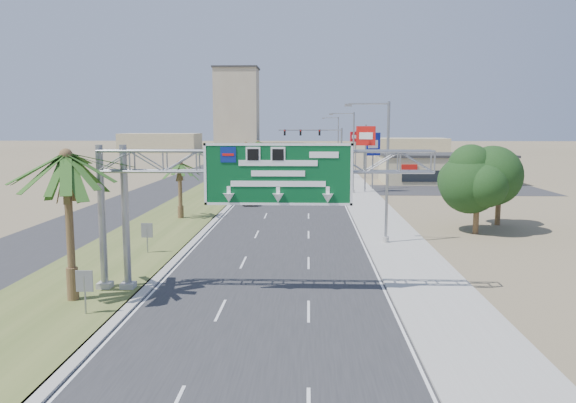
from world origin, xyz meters
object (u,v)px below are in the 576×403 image
(store_building, at_px, (444,169))
(car_far, at_px, (278,167))
(pole_sign_red_near, at_px, (366,140))
(pole_sign_blue, at_px, (373,146))
(sign_gantry, at_px, (247,172))
(palm_near, at_px, (66,156))
(car_right_lane, at_px, (309,183))
(car_mid_lane, at_px, (283,184))
(car_left_lane, at_px, (251,197))
(pole_sign_red_far, at_px, (356,140))
(signal_mast, at_px, (329,148))

(store_building, distance_m, car_far, 33.47)
(pole_sign_red_near, relative_size, pole_sign_blue, 1.11)
(sign_gantry, height_order, palm_near, palm_near)
(car_right_lane, bearing_deg, pole_sign_red_near, -28.33)
(sign_gantry, distance_m, pole_sign_blue, 48.10)
(car_far, distance_m, pole_sign_blue, 34.19)
(car_right_lane, bearing_deg, store_building, 21.62)
(car_right_lane, bearing_deg, car_mid_lane, -175.25)
(car_left_lane, distance_m, car_right_lane, 15.75)
(pole_sign_blue, bearing_deg, pole_sign_red_far, 89.64)
(signal_mast, xyz_separation_m, car_right_lane, (-3.17, -15.49, -4.07))
(signal_mast, distance_m, car_right_lane, 16.33)
(signal_mast, bearing_deg, car_left_lane, -107.32)
(store_building, height_order, pole_sign_red_near, pole_sign_red_near)
(car_far, xyz_separation_m, pole_sign_red_near, (12.83, -34.14, 5.86))
(pole_sign_red_far, bearing_deg, signal_mast, -111.37)
(pole_sign_red_far, bearing_deg, palm_near, -104.27)
(signal_mast, relative_size, pole_sign_blue, 1.34)
(car_mid_lane, xyz_separation_m, pole_sign_red_far, (12.03, 29.89, 5.20))
(palm_near, height_order, car_left_lane, palm_near)
(signal_mast, xyz_separation_m, pole_sign_blue, (5.25, -15.34, 0.82))
(car_right_lane, distance_m, car_far, 31.42)
(signal_mast, height_order, pole_sign_blue, signal_mast)
(signal_mast, xyz_separation_m, car_left_lane, (-9.35, -29.98, -4.10))
(car_mid_lane, distance_m, pole_sign_red_far, 32.64)
(sign_gantry, relative_size, car_right_lane, 2.99)
(store_building, bearing_deg, car_right_lane, -154.55)
(palm_near, relative_size, signal_mast, 0.81)
(palm_near, bearing_deg, car_far, 86.05)
(sign_gantry, distance_m, palm_near, 8.41)
(car_mid_lane, distance_m, pole_sign_blue, 12.88)
(car_left_lane, distance_m, pole_sign_red_far, 46.56)
(sign_gantry, bearing_deg, car_left_lane, 95.55)
(signal_mast, distance_m, pole_sign_red_near, 19.23)
(sign_gantry, relative_size, car_left_lane, 3.82)
(palm_near, xyz_separation_m, pole_sign_red_far, (19.80, 77.85, -1.06))
(sign_gantry, height_order, car_left_lane, sign_gantry)
(sign_gantry, distance_m, pole_sign_red_near, 44.50)
(pole_sign_red_near, relative_size, pole_sign_red_far, 1.13)
(store_building, relative_size, pole_sign_red_far, 2.40)
(pole_sign_red_near, bearing_deg, store_building, 44.71)
(palm_near, xyz_separation_m, store_building, (31.20, 58.00, -4.93))
(car_right_lane, xyz_separation_m, car_far, (-5.72, 30.90, 0.01))
(pole_sign_red_near, bearing_deg, car_mid_lane, 165.51)
(palm_near, relative_size, pole_sign_red_far, 1.11)
(palm_near, distance_m, car_mid_lane, 48.99)
(store_building, distance_m, pole_sign_red_near, 18.72)
(sign_gantry, bearing_deg, car_far, 91.97)
(car_far, bearing_deg, store_building, -37.10)
(pole_sign_blue, xyz_separation_m, pole_sign_red_far, (0.18, 29.22, 0.21))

